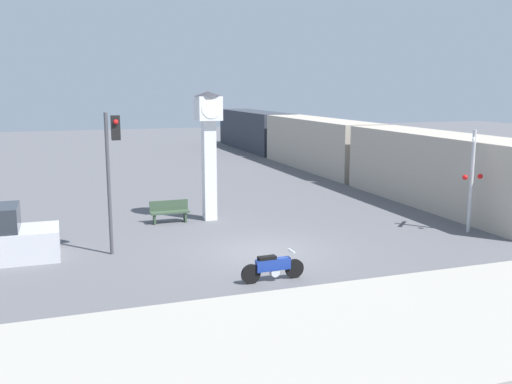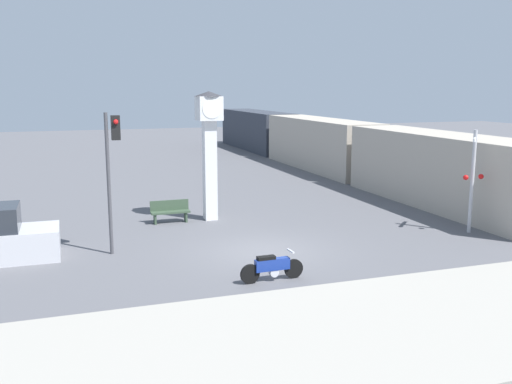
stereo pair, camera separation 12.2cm
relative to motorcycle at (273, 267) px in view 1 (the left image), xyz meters
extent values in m
plane|color=#56565B|center=(0.75, 2.90, -0.41)|extent=(120.00, 120.00, 0.00)
cube|color=#9E998E|center=(0.75, -4.00, -0.36)|extent=(36.00, 6.00, 0.10)
cylinder|color=black|center=(0.69, 0.03, -0.13)|extent=(0.57, 0.12, 0.57)
cylinder|color=black|center=(-0.68, -0.03, -0.13)|extent=(0.57, 0.12, 0.57)
cube|color=navy|center=(0.01, 0.00, 0.08)|extent=(1.05, 0.25, 0.34)
cube|color=black|center=(-0.18, -0.01, 0.30)|extent=(0.54, 0.24, 0.09)
cylinder|color=silver|center=(0.05, 0.00, -0.15)|extent=(0.27, 0.20, 0.27)
cube|color=silver|center=(0.59, 0.02, 0.42)|extent=(0.07, 0.42, 0.04)
cube|color=white|center=(0.27, 8.16, 1.68)|extent=(0.51, 0.51, 4.18)
cube|color=white|center=(0.27, 8.16, 4.26)|extent=(0.98, 0.98, 0.98)
cylinder|color=white|center=(0.27, 7.66, 4.26)|extent=(0.78, 0.02, 0.78)
cone|color=#333338|center=(0.27, 8.16, 4.85)|extent=(1.17, 1.17, 0.20)
cube|color=#ADA393|center=(11.27, 7.22, 1.29)|extent=(2.80, 12.80, 3.40)
cube|color=#ADA393|center=(11.27, 20.62, 1.29)|extent=(2.80, 12.80, 3.40)
cube|color=#333842|center=(11.27, 34.02, 1.29)|extent=(2.80, 12.80, 3.40)
cylinder|color=#47474C|center=(-4.14, 4.31, 1.95)|extent=(0.12, 0.12, 4.73)
cube|color=black|center=(-3.84, 4.31, 3.82)|extent=(0.28, 0.24, 0.80)
sphere|color=red|center=(-3.84, 4.16, 4.02)|extent=(0.16, 0.16, 0.16)
cylinder|color=#B7B7BC|center=(9.16, 2.76, 1.57)|extent=(0.14, 0.14, 3.96)
cube|color=white|center=(9.16, 2.76, 3.20)|extent=(0.82, 0.82, 0.14)
sphere|color=red|center=(8.81, 2.71, 1.77)|extent=(0.20, 0.20, 0.20)
sphere|color=red|center=(9.51, 2.71, 1.77)|extent=(0.20, 0.20, 0.20)
cube|color=#384C38|center=(-1.45, 8.09, 0.04)|extent=(1.60, 0.44, 0.08)
cube|color=#384C38|center=(-1.45, 8.28, 0.29)|extent=(1.60, 0.06, 0.44)
cube|color=#384C38|center=(-2.09, 8.09, -0.21)|extent=(0.08, 0.35, 0.41)
cube|color=#384C38|center=(-0.81, 8.09, -0.21)|extent=(0.08, 0.35, 0.41)
camera|label=1|loc=(-5.68, -14.73, 5.12)|focal=40.00mm
camera|label=2|loc=(-5.56, -14.77, 5.12)|focal=40.00mm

